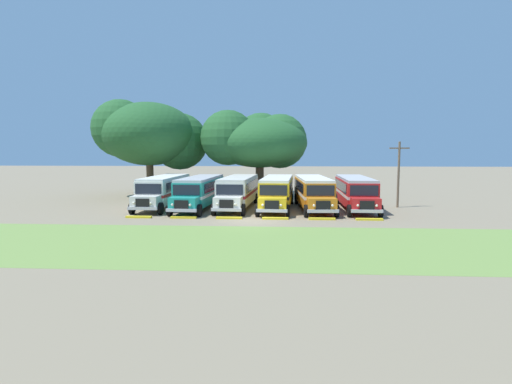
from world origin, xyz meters
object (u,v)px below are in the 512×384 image
object	(u,v)px
parked_bus_slot_4	(313,191)
parked_bus_slot_5	(355,191)
parked_bus_slot_0	(164,190)
parked_bus_slot_2	(238,190)
parked_bus_slot_1	(200,191)
broad_shade_tree	(258,141)
utility_pole	(399,172)
secondary_tree	(151,134)
parked_bus_slot_3	(277,191)

from	to	relation	value
parked_bus_slot_4	parked_bus_slot_5	xyz separation A→B (m)	(3.77, 0.21, 0.00)
parked_bus_slot_0	parked_bus_slot_2	world-z (taller)	same
parked_bus_slot_1	parked_bus_slot_5	size ratio (longest dim) A/B	1.00
broad_shade_tree	parked_bus_slot_5	bearing A→B (deg)	-46.77
parked_bus_slot_0	parked_bus_slot_4	world-z (taller)	same
broad_shade_tree	utility_pole	size ratio (longest dim) A/B	1.96
parked_bus_slot_5	utility_pole	size ratio (longest dim) A/B	1.80
secondary_tree	parked_bus_slot_4	bearing A→B (deg)	-28.33
parked_bus_slot_5	broad_shade_tree	bearing A→B (deg)	-135.70
parked_bus_slot_4	secondary_tree	xyz separation A→B (m)	(-17.88, 9.64, 5.55)
parked_bus_slot_2	secondary_tree	bearing A→B (deg)	-126.94
parked_bus_slot_4	utility_pole	world-z (taller)	utility_pole
parked_bus_slot_2	broad_shade_tree	world-z (taller)	broad_shade_tree
parked_bus_slot_1	broad_shade_tree	size ratio (longest dim) A/B	0.92
parked_bus_slot_1	secondary_tree	size ratio (longest dim) A/B	0.87
broad_shade_tree	utility_pole	world-z (taller)	broad_shade_tree
parked_bus_slot_4	utility_pole	xyz separation A→B (m)	(7.85, 1.34, 1.67)
parked_bus_slot_0	parked_bus_slot_1	world-z (taller)	same
parked_bus_slot_0	parked_bus_slot_2	xyz separation A→B (m)	(6.99, -0.30, 0.00)
parked_bus_slot_1	utility_pole	size ratio (longest dim) A/B	1.81
utility_pole	parked_bus_slot_4	bearing A→B (deg)	-170.31
broad_shade_tree	secondary_tree	bearing A→B (deg)	-177.92
parked_bus_slot_1	utility_pole	xyz separation A→B (m)	(18.11, 1.60, 1.67)
parked_bus_slot_2	parked_bus_slot_5	size ratio (longest dim) A/B	1.00
utility_pole	parked_bus_slot_0	bearing A→B (deg)	-177.97
parked_bus_slot_0	utility_pole	distance (m)	21.72
parked_bus_slot_2	parked_bus_slot_4	bearing A→B (deg)	90.93
parked_bus_slot_4	parked_bus_slot_5	bearing A→B (deg)	89.91
parked_bus_slot_5	parked_bus_slot_3	bearing A→B (deg)	-87.00
secondary_tree	utility_pole	distance (m)	27.31
parked_bus_slot_3	parked_bus_slot_4	world-z (taller)	same
parked_bus_slot_2	utility_pole	bearing A→B (deg)	97.41
parked_bus_slot_3	parked_bus_slot_2	bearing A→B (deg)	-91.51
parked_bus_slot_4	secondary_tree	world-z (taller)	secondary_tree
parked_bus_slot_0	parked_bus_slot_4	bearing A→B (deg)	88.67
parked_bus_slot_5	utility_pole	world-z (taller)	utility_pole
secondary_tree	broad_shade_tree	bearing A→B (deg)	2.08
parked_bus_slot_2	parked_bus_slot_4	xyz separation A→B (m)	(6.80, -0.28, 0.00)
utility_pole	parked_bus_slot_3	bearing A→B (deg)	-172.97
parked_bus_slot_1	parked_bus_slot_2	world-z (taller)	same
parked_bus_slot_1	parked_bus_slot_5	xyz separation A→B (m)	(14.03, 0.47, 0.00)
broad_shade_tree	parked_bus_slot_2	bearing A→B (deg)	-97.47
parked_bus_slot_5	parked_bus_slot_2	bearing A→B (deg)	-89.30
parked_bus_slot_4	broad_shade_tree	distance (m)	12.42
parked_bus_slot_2	utility_pole	world-z (taller)	utility_pole
secondary_tree	utility_pole	xyz separation A→B (m)	(25.73, -8.30, -3.88)
parked_bus_slot_1	parked_bus_slot_5	world-z (taller)	same
parked_bus_slot_3	utility_pole	distance (m)	11.30
secondary_tree	parked_bus_slot_1	bearing A→B (deg)	-52.41
parked_bus_slot_1	secondary_tree	xyz separation A→B (m)	(-7.62, 9.90, 5.55)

